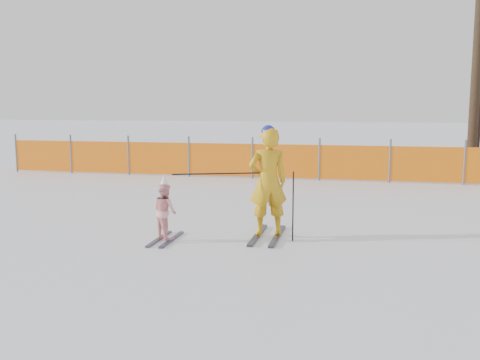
{
  "coord_description": "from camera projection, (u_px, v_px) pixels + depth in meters",
  "views": [
    {
      "loc": [
        1.83,
        -7.97,
        2.24
      ],
      "look_at": [
        0.0,
        0.5,
        1.0
      ],
      "focal_mm": 40.0,
      "sensor_mm": 36.0,
      "label": 1
    }
  ],
  "objects": [
    {
      "name": "ski_poles",
      "position": [
        250.0,
        188.0,
        8.77
      ],
      "size": [
        1.97,
        0.52,
        1.15
      ],
      "color": "black",
      "rests_on": "ground"
    },
    {
      "name": "child",
      "position": [
        165.0,
        210.0,
        8.78
      ],
      "size": [
        0.57,
        1.06,
        1.1
      ],
      "color": "black",
      "rests_on": "ground"
    },
    {
      "name": "safety_fence",
      "position": [
        235.0,
        160.0,
        16.2
      ],
      "size": [
        15.04,
        0.06,
        1.25
      ],
      "color": "#595960",
      "rests_on": "ground"
    },
    {
      "name": "ground",
      "position": [
        233.0,
        247.0,
        8.42
      ],
      "size": [
        120.0,
        120.0,
        0.0
      ],
      "primitive_type": "plane",
      "color": "white",
      "rests_on": "ground"
    },
    {
      "name": "adult",
      "position": [
        268.0,
        182.0,
        8.95
      ],
      "size": [
        0.78,
        1.47,
        1.89
      ],
      "color": "black",
      "rests_on": "ground"
    }
  ]
}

